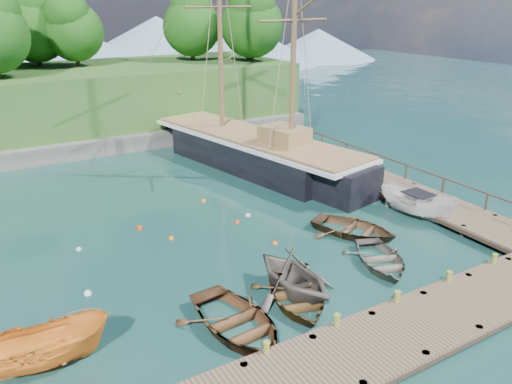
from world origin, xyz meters
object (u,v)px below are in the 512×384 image
at_px(rowboat_2, 296,302).
at_px(motorboat_orange, 42,369).
at_px(rowboat_3, 380,265).
at_px(schooner, 255,154).
at_px(rowboat_4, 353,235).
at_px(cabin_boat_white, 416,216).
at_px(rowboat_0, 237,331).
at_px(rowboat_1, 293,295).

distance_m(rowboat_2, motorboat_orange, 9.71).
height_order(rowboat_3, schooner, schooner).
distance_m(rowboat_3, rowboat_4, 3.35).
bearing_deg(rowboat_3, rowboat_4, 93.34).
relative_size(rowboat_3, cabin_boat_white, 0.85).
height_order(rowboat_0, rowboat_3, rowboat_0).
height_order(rowboat_2, rowboat_4, rowboat_4).
distance_m(rowboat_2, cabin_boat_white, 11.51).
relative_size(rowboat_0, motorboat_orange, 1.06).
distance_m(cabin_boat_white, schooner, 12.93).
height_order(rowboat_4, cabin_boat_white, cabin_boat_white).
relative_size(rowboat_1, rowboat_2, 0.96).
bearing_deg(rowboat_0, rowboat_4, 18.93).
bearing_deg(rowboat_2, schooner, 82.16).
xyz_separation_m(rowboat_4, motorboat_orange, (-15.91, -2.57, 0.00)).
distance_m(rowboat_1, rowboat_4, 6.84).
bearing_deg(rowboat_4, rowboat_0, 176.67).
bearing_deg(rowboat_1, cabin_boat_white, 11.19).
height_order(rowboat_2, schooner, schooner).
height_order(rowboat_3, motorboat_orange, motorboat_orange).
bearing_deg(cabin_boat_white, motorboat_orange, 175.94).
bearing_deg(rowboat_0, schooner, 52.65).
bearing_deg(cabin_boat_white, rowboat_3, -162.40).
height_order(rowboat_4, motorboat_orange, motorboat_orange).
height_order(motorboat_orange, cabin_boat_white, cabin_boat_white).
bearing_deg(motorboat_orange, rowboat_4, -72.79).
distance_m(rowboat_2, rowboat_4, 7.25).
distance_m(rowboat_1, rowboat_3, 4.96).
bearing_deg(schooner, motorboat_orange, -150.51).
xyz_separation_m(rowboat_1, motorboat_orange, (-9.85, 0.59, 0.00)).
bearing_deg(rowboat_4, rowboat_2, -177.03).
bearing_deg(schooner, rowboat_1, -126.71).
xyz_separation_m(rowboat_3, rowboat_4, (1.10, 3.17, 0.00)).
xyz_separation_m(rowboat_0, rowboat_1, (3.20, 0.95, 0.00)).
bearing_deg(schooner, rowboat_2, -126.63).
xyz_separation_m(rowboat_3, schooner, (2.30, 15.57, 1.06)).
height_order(rowboat_0, motorboat_orange, motorboat_orange).
distance_m(rowboat_0, schooner, 19.57).
relative_size(rowboat_2, rowboat_4, 0.99).
bearing_deg(cabin_boat_white, rowboat_2, -172.73).
bearing_deg(rowboat_4, schooner, 57.25).
distance_m(rowboat_1, cabin_boat_white, 11.17).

